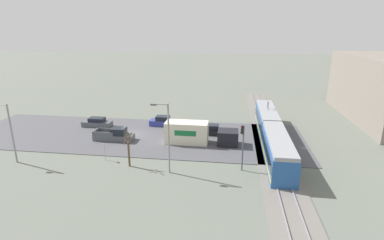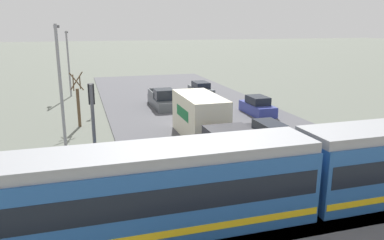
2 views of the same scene
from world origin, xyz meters
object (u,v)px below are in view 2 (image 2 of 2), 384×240
object	(u,v)px
box_truck	(206,122)
traffic_light_pole	(93,124)
light_rail_tram	(305,172)
street_tree	(78,102)
pickup_truck	(162,100)
sedan_car_0	(269,135)
sedan_car_2	(201,89)
street_lamp_mid_block	(68,59)
no_parking_sign	(93,101)
street_lamp_near_crossing	(60,78)
sedan_car_1	(257,107)

from	to	relation	value
box_truck	traffic_light_pole	xyz separation A→B (m)	(7.59, 6.06, 1.99)
light_rail_tram	street_tree	size ratio (longest dim) A/B	5.72
traffic_light_pole	pickup_truck	bearing A→B (deg)	-111.77
pickup_truck	sedan_car_0	bearing A→B (deg)	108.16
box_truck	pickup_truck	xyz separation A→B (m)	(0.45, -11.81, -0.68)
sedan_car_2	street_tree	xyz separation A→B (m)	(13.51, 10.21, 1.30)
sedan_car_0	street_lamp_mid_block	xyz separation A→B (m)	(13.08, -22.59, 3.54)
sedan_car_0	no_parking_sign	distance (m)	16.34
street_tree	street_lamp_near_crossing	bearing A→B (deg)	78.57
light_rail_tram	pickup_truck	bearing A→B (deg)	-86.22
pickup_truck	street_lamp_near_crossing	distance (m)	13.65
street_lamp_near_crossing	sedan_car_0	bearing A→B (deg)	164.13
street_lamp_near_crossing	no_parking_sign	world-z (taller)	street_lamp_near_crossing
light_rail_tram	box_truck	bearing A→B (deg)	-84.41
pickup_truck	street_tree	xyz separation A→B (m)	(7.84, 4.93, 1.20)
street_lamp_near_crossing	sedan_car_2	bearing A→B (deg)	-134.01
pickup_truck	street_lamp_mid_block	world-z (taller)	street_lamp_mid_block
sedan_car_2	no_parking_sign	distance (m)	13.95
traffic_light_pole	street_tree	world-z (taller)	traffic_light_pole
box_truck	sedan_car_0	world-z (taller)	box_truck
box_truck	street_lamp_mid_block	size ratio (longest dim) A/B	1.39
traffic_light_pole	street_tree	xyz separation A→B (m)	(0.71, -12.94, -1.47)
sedan_car_1	traffic_light_pole	distance (m)	19.53
street_tree	street_lamp_mid_block	bearing A→B (deg)	-86.65
sedan_car_2	street_tree	world-z (taller)	street_tree
street_tree	no_parking_sign	xyz separation A→B (m)	(-1.26, -3.54, -0.67)
light_rail_tram	street_tree	distance (m)	19.52
light_rail_tram	street_tree	xyz separation A→B (m)	(9.30, -17.16, 0.26)
sedan_car_0	street_tree	bearing A→B (deg)	145.15
street_tree	street_lamp_near_crossing	world-z (taller)	street_lamp_near_crossing
sedan_car_2	light_rail_tram	bearing A→B (deg)	-98.74
sedan_car_0	traffic_light_pole	distance (m)	12.66
sedan_car_0	street_tree	size ratio (longest dim) A/B	1.10
box_truck	sedan_car_1	size ratio (longest dim) A/B	2.37
light_rail_tram	pickup_truck	distance (m)	22.15
light_rail_tram	box_truck	world-z (taller)	light_rail_tram
traffic_light_pole	street_lamp_mid_block	bearing A→B (deg)	-86.75
box_truck	street_tree	world-z (taller)	street_tree
box_truck	street_lamp_mid_block	bearing A→B (deg)	-66.48
traffic_light_pole	no_parking_sign	world-z (taller)	traffic_light_pole
light_rail_tram	traffic_light_pole	distance (m)	9.73
traffic_light_pole	street_lamp_near_crossing	world-z (taller)	street_lamp_near_crossing
box_truck	no_parking_sign	xyz separation A→B (m)	(7.03, -10.43, -0.15)
street_lamp_mid_block	box_truck	bearing A→B (deg)	113.52
street_tree	no_parking_sign	distance (m)	3.82
traffic_light_pole	no_parking_sign	bearing A→B (deg)	-91.93
light_rail_tram	street_lamp_near_crossing	bearing A→B (deg)	-50.35
box_truck	no_parking_sign	distance (m)	12.58
street_tree	street_lamp_near_crossing	size ratio (longest dim) A/B	0.55
street_tree	street_lamp_mid_block	size ratio (longest dim) A/B	0.60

